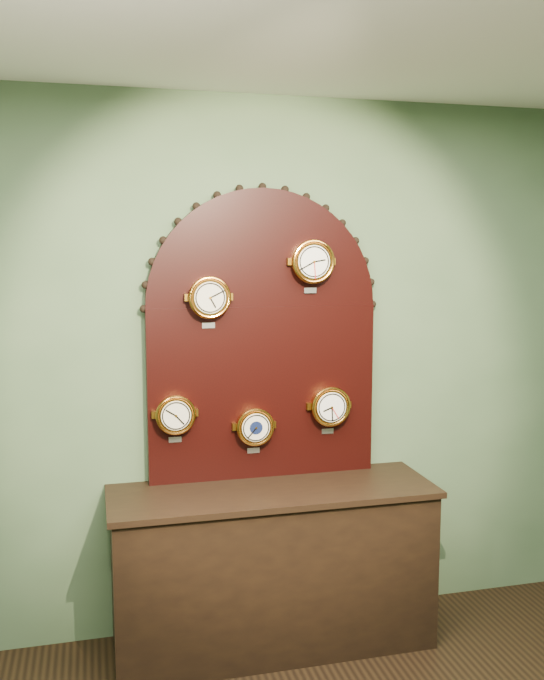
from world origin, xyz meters
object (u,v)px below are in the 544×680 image
object	(u,v)px
arabic_clock	(312,262)
hygrometer	(175,414)
tide_clock	(330,406)
shop_counter	(273,570)
display_board	(263,326)
roman_clock	(209,297)
barometer	(255,426)

from	to	relation	value
arabic_clock	hygrometer	bearing A→B (deg)	179.95
arabic_clock	hygrometer	world-z (taller)	arabic_clock
tide_clock	hygrometer	bearing A→B (deg)	179.98
shop_counter	display_board	xyz separation A→B (m)	(0.00, 0.22, 1.23)
arabic_clock	hygrometer	size ratio (longest dim) A/B	1.09
display_board	hygrometer	world-z (taller)	display_board
shop_counter	arabic_clock	world-z (taller)	arabic_clock
tide_clock	arabic_clock	bearing A→B (deg)	-179.83
display_board	arabic_clock	size ratio (longest dim) A/B	5.54
display_board	hygrometer	distance (m)	0.63
hygrometer	tide_clock	distance (m)	0.81
display_board	tide_clock	bearing A→B (deg)	-10.77
hygrometer	shop_counter	bearing A→B (deg)	-18.30
display_board	shop_counter	bearing A→B (deg)	-90.00
shop_counter	roman_clock	size ratio (longest dim) A/B	6.07
shop_counter	display_board	distance (m)	1.25
hygrometer	tide_clock	bearing A→B (deg)	-0.02
shop_counter	hygrometer	size ratio (longest dim) A/B	6.32
shop_counter	tide_clock	size ratio (longest dim) A/B	6.04
barometer	tide_clock	distance (m)	0.42
display_board	arabic_clock	distance (m)	0.42
arabic_clock	roman_clock	bearing A→B (deg)	179.96
display_board	roman_clock	bearing A→B (deg)	-167.05
arabic_clock	barometer	xyz separation A→B (m)	(-0.30, 0.00, -0.84)
display_board	tide_clock	distance (m)	0.55
roman_clock	barometer	bearing A→B (deg)	0.05
arabic_clock	tide_clock	size ratio (longest dim) A/B	1.04
shop_counter	roman_clock	bearing A→B (deg)	151.91
shop_counter	roman_clock	xyz separation A→B (m)	(-0.29, 0.15, 1.39)
shop_counter	display_board	bearing A→B (deg)	90.00
shop_counter	barometer	xyz separation A→B (m)	(-0.06, 0.15, 0.72)
display_board	barometer	distance (m)	0.52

